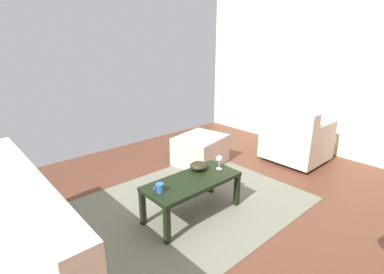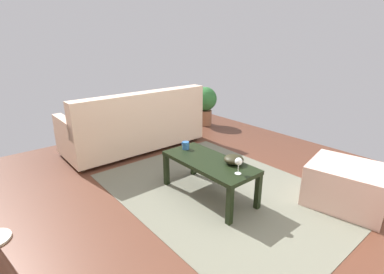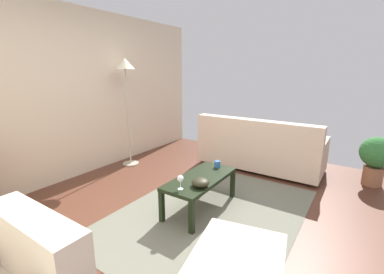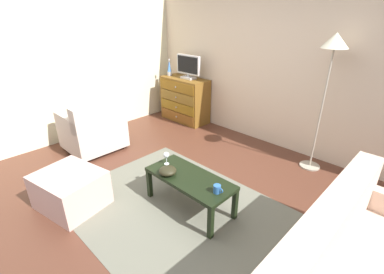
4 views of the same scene
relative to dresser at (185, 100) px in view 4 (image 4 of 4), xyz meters
The scene contains 14 objects.
ground_plane 2.62m from the dresser, 46.37° to the right, with size 5.72×4.84×0.05m, color #522E20.
wall_accent_rear 2.00m from the dresser, ahead, with size 5.72×0.12×2.56m, color beige.
wall_plain_left 2.22m from the dresser, 114.12° to the right, with size 0.12×4.84×2.56m, color beige.
area_rug 2.90m from the dresser, 46.24° to the right, with size 2.60×1.90×0.01m, color #636355.
dresser is the anchor object (origin of this frame).
tv 0.67m from the dresser, 16.89° to the left, with size 0.57×0.18×0.44m.
lava_lamp 0.70m from the dresser, behind, with size 0.09×0.09×0.33m.
coffee_table 2.78m from the dresser, 43.26° to the right, with size 1.02×0.46×0.40m.
wine_glass 2.51m from the dresser, 49.31° to the right, with size 0.07×0.07×0.16m.
mug 3.09m from the dresser, 38.36° to the right, with size 0.11×0.08×0.08m.
bowl_decorative 2.73m from the dresser, 48.34° to the right, with size 0.19×0.19×0.09m, color black.
armchair 1.95m from the dresser, 92.43° to the right, with size 0.80×0.82×0.84m.
ottoman 3.02m from the dresser, 69.97° to the right, with size 0.70×0.60×0.42m, color #CFA79B.
standing_lamp 2.88m from the dresser, ahead, with size 0.32×0.32×1.83m.
Camera 4 is at (2.03, -1.83, 2.06)m, focal length 25.54 mm.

